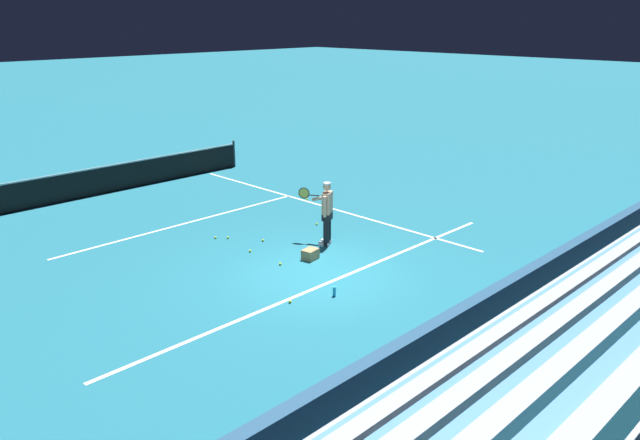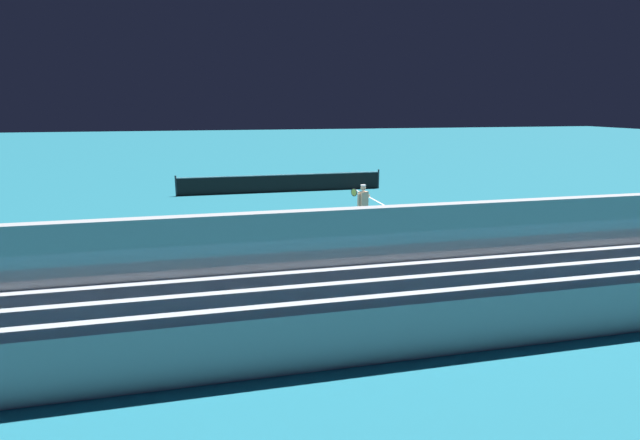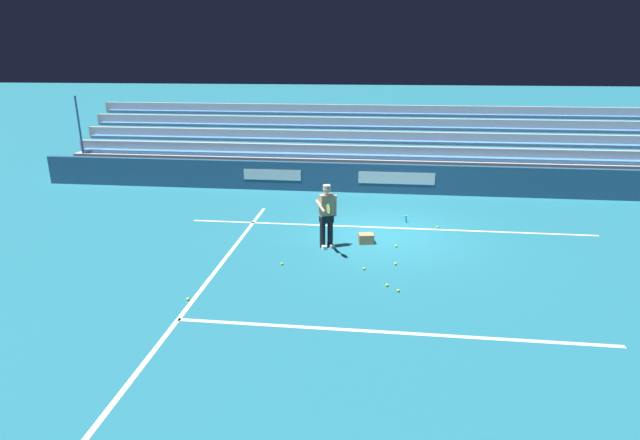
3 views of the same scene
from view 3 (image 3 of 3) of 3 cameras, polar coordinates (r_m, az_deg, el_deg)
The scene contains 17 objects.
ground_plane at distance 14.58m, azimuth 7.72°, elevation -1.52°, with size 160.00×160.00×0.00m, color #1E6B7F.
court_baseline_white at distance 15.05m, azimuth 7.70°, elevation -0.87°, with size 12.00×0.10×0.01m, color white.
court_sideline_white at distance 11.51m, azimuth -13.11°, elevation -7.35°, with size 0.10×12.00×0.01m, color white.
court_service_line_white at distance 9.57m, azimuth 8.09°, elevation -12.60°, with size 8.22×0.10×0.01m, color white.
back_wall_sponsor_board at distance 18.79m, azimuth 7.62°, elevation 4.72°, with size 26.85×0.25×1.10m.
bleacher_stand at distance 20.92m, azimuth 7.61°, elevation 6.68°, with size 25.51×3.20×3.40m.
tennis_player at distance 13.11m, azimuth 0.76°, elevation 0.51°, with size 0.56×1.07×1.71m.
ball_box_cardboard at distance 13.73m, azimuth 5.29°, elevation -2.11°, with size 0.40×0.30×0.26m, color #A87F51.
tennis_ball_far_right at distance 12.43m, azimuth 8.63°, elevation -4.96°, with size 0.07×0.07×0.07m, color #CCE533.
tennis_ball_midcourt at distance 11.29m, azimuth 7.67°, elevation -7.38°, with size 0.07×0.07×0.07m, color #CCE533.
tennis_ball_near_player at distance 12.07m, azimuth 5.06°, elevation -5.55°, with size 0.07×0.07×0.07m, color #CCE533.
tennis_ball_toward_net at distance 10.95m, azimuth -14.86°, elevation -8.72°, with size 0.07×0.07×0.07m, color #CCE533.
tennis_ball_by_box at distance 12.32m, azimuth -4.37°, elevation -5.01°, with size 0.07×0.07×0.07m, color #CCE533.
tennis_ball_on_baseline at distance 15.29m, azimuth 13.27°, elevation -0.78°, with size 0.07×0.07×0.07m, color #CCE533.
tennis_ball_stray_back at distance 11.08m, azimuth 8.94°, elevation -7.96°, with size 0.07×0.07×0.07m, color #CCE533.
tennis_ball_far_left at distance 13.56m, azimuth 8.69°, elevation -2.96°, with size 0.07×0.07×0.07m, color #CCE533.
water_bottle at distance 15.59m, azimuth 9.77°, elevation 0.12°, with size 0.07×0.07×0.22m, color #33B2E5.
Camera 3 is at (0.35, 13.73, 4.87)m, focal length 28.00 mm.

